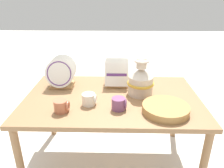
% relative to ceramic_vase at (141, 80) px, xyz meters
% --- Properties ---
extents(ground_plane, '(14.00, 14.00, 0.00)m').
position_rel_ceramic_vase_xyz_m(ground_plane, '(-0.23, -0.05, -0.79)').
color(ground_plane, silver).
extents(display_table, '(1.41, 0.89, 0.67)m').
position_rel_ceramic_vase_xyz_m(display_table, '(-0.23, -0.05, -0.19)').
color(display_table, olive).
rests_on(display_table, ground_plane).
extents(ceramic_vase, '(0.22, 0.22, 0.30)m').
position_rel_ceramic_vase_xyz_m(ceramic_vase, '(0.00, 0.00, 0.00)').
color(ceramic_vase, beige).
rests_on(ceramic_vase, display_table).
extents(dish_rack_round_plates, '(0.25, 0.21, 0.27)m').
position_rel_ceramic_vase_xyz_m(dish_rack_round_plates, '(-0.69, 0.14, -0.01)').
color(dish_rack_round_plates, tan).
rests_on(dish_rack_round_plates, display_table).
extents(dish_rack_square_plates, '(0.20, 0.20, 0.23)m').
position_rel_ceramic_vase_xyz_m(dish_rack_square_plates, '(-0.20, 0.19, -0.04)').
color(dish_rack_square_plates, tan).
rests_on(dish_rack_square_plates, display_table).
extents(wicker_charger_stack, '(0.33, 0.33, 0.05)m').
position_rel_ceramic_vase_xyz_m(wicker_charger_stack, '(0.15, -0.29, -0.09)').
color(wicker_charger_stack, '#AD7F47').
rests_on(wicker_charger_stack, display_table).
extents(mug_plum_glaze, '(0.11, 0.10, 0.09)m').
position_rel_ceramic_vase_xyz_m(mug_plum_glaze, '(-0.18, -0.26, -0.08)').
color(mug_plum_glaze, '#7A4770').
rests_on(mug_plum_glaze, display_table).
extents(mug_terracotta_glaze, '(0.11, 0.10, 0.09)m').
position_rel_ceramic_vase_xyz_m(mug_terracotta_glaze, '(-0.58, -0.30, -0.08)').
color(mug_terracotta_glaze, '#B76647').
rests_on(mug_terracotta_glaze, display_table).
extents(mug_cream_glaze, '(0.11, 0.10, 0.09)m').
position_rel_ceramic_vase_xyz_m(mug_cream_glaze, '(-0.40, -0.19, -0.08)').
color(mug_cream_glaze, silver).
rests_on(mug_cream_glaze, display_table).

